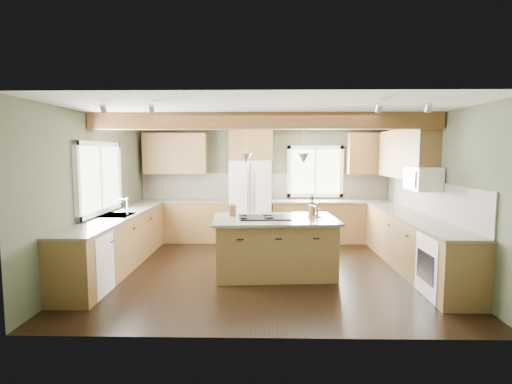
{
  "coord_description": "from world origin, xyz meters",
  "views": [
    {
      "loc": [
        -0.01,
        -6.58,
        1.97
      ],
      "look_at": [
        -0.15,
        0.3,
        1.29
      ],
      "focal_mm": 28.0,
      "sensor_mm": 36.0,
      "label": 1
    }
  ],
  "objects": [
    {
      "name": "base_cab_left",
      "position": [
        -2.5,
        0.05,
        0.44
      ],
      "size": [
        0.6,
        3.7,
        0.88
      ],
      "primitive_type": "cube",
      "color": "brown",
      "rests_on": "floor"
    },
    {
      "name": "base_cab_back_right",
      "position": [
        1.49,
        2.2,
        0.44
      ],
      "size": [
        2.62,
        0.6,
        0.88
      ],
      "primitive_type": "cube",
      "color": "brown",
      "rests_on": "floor"
    },
    {
      "name": "upper_cab_back_corner",
      "position": [
        2.3,
        2.33,
        1.95
      ],
      "size": [
        0.9,
        0.35,
        0.9
      ],
      "primitive_type": "cube",
      "color": "brown",
      "rests_on": "wall_back"
    },
    {
      "name": "island",
      "position": [
        0.17,
        -0.2,
        0.44
      ],
      "size": [
        1.93,
        1.27,
        0.88
      ],
      "primitive_type": "cube",
      "rotation": [
        0.0,
        0.0,
        0.07
      ],
      "color": "brown",
      "rests_on": "floor"
    },
    {
      "name": "microwave",
      "position": [
        2.58,
        -0.05,
        1.55
      ],
      "size": [
        0.4,
        0.7,
        0.38
      ],
      "primitive_type": "cube",
      "color": "white",
      "rests_on": "wall_right"
    },
    {
      "name": "wall_left",
      "position": [
        -2.8,
        0.0,
        1.3
      ],
      "size": [
        0.0,
        5.0,
        5.0
      ],
      "primitive_type": "plane",
      "rotation": [
        1.57,
        0.0,
        1.57
      ],
      "color": "#434A35",
      "rests_on": "ground"
    },
    {
      "name": "oven",
      "position": [
        2.49,
        -1.25,
        0.43
      ],
      "size": [
        0.6,
        0.72,
        0.84
      ],
      "primitive_type": "cube",
      "color": "white",
      "rests_on": "floor"
    },
    {
      "name": "soffit_trim",
      "position": [
        0.0,
        2.4,
        2.54
      ],
      "size": [
        5.55,
        0.2,
        0.1
      ],
      "primitive_type": "cube",
      "color": "#583319",
      "rests_on": "ceiling"
    },
    {
      "name": "dishwasher",
      "position": [
        -2.49,
        -1.25,
        0.43
      ],
      "size": [
        0.6,
        0.6,
        0.84
      ],
      "primitive_type": "cube",
      "color": "white",
      "rests_on": "floor"
    },
    {
      "name": "backsplash_back",
      "position": [
        0.0,
        2.48,
        1.21
      ],
      "size": [
        5.58,
        0.03,
        0.58
      ],
      "primitive_type": "cube",
      "color": "brown",
      "rests_on": "wall_back"
    },
    {
      "name": "base_cab_right",
      "position": [
        2.5,
        0.05,
        0.44
      ],
      "size": [
        0.6,
        3.7,
        0.88
      ],
      "primitive_type": "cube",
      "color": "brown",
      "rests_on": "floor"
    },
    {
      "name": "upper_cab_right",
      "position": [
        2.62,
        0.9,
        1.95
      ],
      "size": [
        0.35,
        2.2,
        0.9
      ],
      "primitive_type": "cube",
      "color": "brown",
      "rests_on": "wall_right"
    },
    {
      "name": "utensil_crock",
      "position": [
        0.8,
        0.14,
        1.0
      ],
      "size": [
        0.14,
        0.14,
        0.16
      ],
      "primitive_type": "cylinder",
      "rotation": [
        0.0,
        0.0,
        -0.24
      ],
      "color": "#3E3732",
      "rests_on": "island_top"
    },
    {
      "name": "counter_right",
      "position": [
        2.5,
        0.05,
        0.9
      ],
      "size": [
        0.64,
        3.74,
        0.04
      ],
      "primitive_type": "cube",
      "color": "#4E4739",
      "rests_on": "base_cab_right"
    },
    {
      "name": "sink",
      "position": [
        -2.5,
        0.05,
        0.91
      ],
      "size": [
        0.5,
        0.65,
        0.03
      ],
      "primitive_type": "cube",
      "color": "#262628",
      "rests_on": "counter_left"
    },
    {
      "name": "counter_back_left",
      "position": [
        -1.79,
        2.2,
        0.9
      ],
      "size": [
        2.06,
        0.64,
        0.04
      ],
      "primitive_type": "cube",
      "color": "#4E4739",
      "rests_on": "base_cab_back_left"
    },
    {
      "name": "base_cab_back_left",
      "position": [
        -1.79,
        2.2,
        0.44
      ],
      "size": [
        2.02,
        0.6,
        0.88
      ],
      "primitive_type": "cube",
      "color": "brown",
      "rests_on": "floor"
    },
    {
      "name": "backsplash_right",
      "position": [
        2.78,
        0.05,
        1.21
      ],
      "size": [
        0.03,
        3.7,
        0.58
      ],
      "primitive_type": "cube",
      "color": "brown",
      "rests_on": "wall_right"
    },
    {
      "name": "ceiling",
      "position": [
        0.0,
        0.0,
        2.6
      ],
      "size": [
        5.6,
        5.6,
        0.0
      ],
      "primitive_type": "plane",
      "rotation": [
        3.14,
        0.0,
        0.0
      ],
      "color": "silver",
      "rests_on": "wall_back"
    },
    {
      "name": "pendant_left",
      "position": [
        -0.3,
        -0.24,
        1.88
      ],
      "size": [
        0.18,
        0.18,
        0.16
      ],
      "primitive_type": "cone",
      "rotation": [
        3.14,
        0.0,
        0.0
      ],
      "color": "#B2B2B7",
      "rests_on": "ceiling"
    },
    {
      "name": "counter_left",
      "position": [
        -2.5,
        0.05,
        0.9
      ],
      "size": [
        0.64,
        3.74,
        0.04
      ],
      "primitive_type": "cube",
      "color": "#4E4739",
      "rests_on": "base_cab_left"
    },
    {
      "name": "island_top",
      "position": [
        0.17,
        -0.2,
        0.9
      ],
      "size": [
        2.06,
        1.4,
        0.04
      ],
      "primitive_type": "cube",
      "rotation": [
        0.0,
        0.0,
        0.07
      ],
      "color": "#4E4739",
      "rests_on": "island"
    },
    {
      "name": "floor",
      "position": [
        0.0,
        0.0,
        0.0
      ],
      "size": [
        5.6,
        5.6,
        0.0
      ],
      "primitive_type": "plane",
      "color": "black",
      "rests_on": "ground"
    },
    {
      "name": "wall_right",
      "position": [
        2.8,
        0.0,
        1.3
      ],
      "size": [
        0.0,
        5.0,
        5.0
      ],
      "primitive_type": "plane",
      "rotation": [
        1.57,
        0.0,
        -1.57
      ],
      "color": "#434A35",
      "rests_on": "ground"
    },
    {
      "name": "upper_cab_back_left",
      "position": [
        -1.99,
        2.33,
        1.95
      ],
      "size": [
        1.4,
        0.35,
        0.9
      ],
      "primitive_type": "cube",
      "color": "brown",
      "rests_on": "wall_back"
    },
    {
      "name": "upper_cab_over_fridge",
      "position": [
        -0.3,
        2.33,
        2.15
      ],
      "size": [
        0.96,
        0.35,
        0.7
      ],
      "primitive_type": "cube",
      "color": "brown",
      "rests_on": "wall_back"
    },
    {
      "name": "knife_block",
      "position": [
        -0.52,
        -0.04,
        1.01
      ],
      "size": [
        0.11,
        0.08,
        0.18
      ],
      "primitive_type": "cube",
      "rotation": [
        0.0,
        0.0,
        -0.05
      ],
      "color": "brown",
      "rests_on": "island_top"
    },
    {
      "name": "cooktop",
      "position": [
        0.01,
        -0.22,
        0.93
      ],
      "size": [
        0.84,
        0.59,
        0.02
      ],
      "primitive_type": "cube",
      "rotation": [
        0.0,
        0.0,
        0.07
      ],
      "color": "black",
      "rests_on": "island_top"
    },
    {
      "name": "window_left",
      "position": [
        -2.78,
        0.05,
        1.55
      ],
      "size": [
        0.04,
        1.6,
        1.05
      ],
      "primitive_type": "cube",
      "color": "white",
      "rests_on": "wall_left"
    },
    {
      "name": "ceiling_beam",
      "position": [
        0.0,
        -0.2,
        2.47
      ],
      "size": [
        5.55,
        0.26,
        0.26
      ],
      "primitive_type": "cube",
      "color": "#583319",
      "rests_on": "ceiling"
    },
    {
      "name": "bottle_tray",
      "position": [
        0.82,
        -0.08,
        1.03
      ],
      "size": [
        0.31,
        0.31,
        0.22
      ],
      "primitive_type": null,
      "rotation": [
        0.0,
        0.0,
        0.32
      ],
      "color": "brown",
      "rests_on": "island_top"
    },
    {
      "name": "wall_back",
      "position": [
        0.0,
        2.5,
        1.3
      ],
      "size": [
        5.6,
        0.0,
        5.6
      ],
      "primitive_type": "plane",
      "rotation": [
        1.57,
        0.0,
        0.0
      ],
      "color": "#434A35",
      "rests_on": "ground"
    },
    {
      "name": "pendant_right",
      "position": [
        0.63,
        -0.17,
        1.88
      ],
      "size": [
        0.18,
        0.18,
        0.16
      ],
      "primitive_type": "cone",
      "rotation": [
        3.14,
        0.0,
        0.0
      ],
      "color": "#B2B2B7",
      "rests_on": "ceiling"
    },
    {
      "name": "faucet",
      "position": [
        -2.32,
        0.05,
        1.05
      ],
      "size": [
        0.02,
        0.02,
        0.28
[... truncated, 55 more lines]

